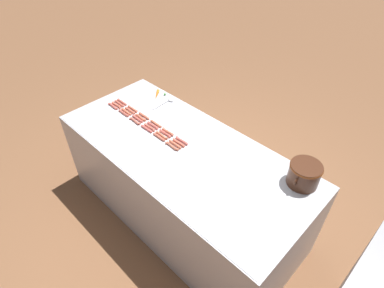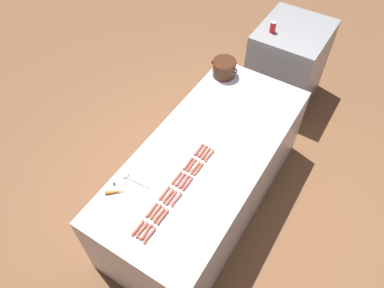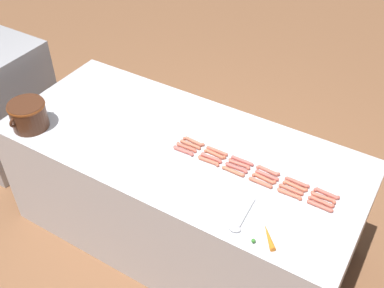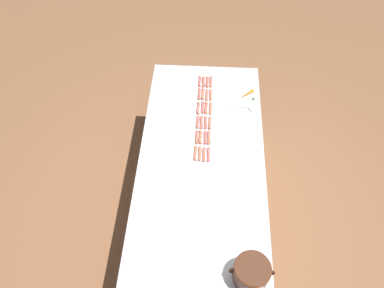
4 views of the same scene
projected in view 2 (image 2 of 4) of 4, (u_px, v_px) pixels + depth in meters
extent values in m
plane|color=brown|center=(205.00, 200.00, 3.89)|extent=(20.00, 20.00, 0.00)
cube|color=#BCBCC1|center=(206.00, 177.00, 3.54)|extent=(1.04, 2.36, 0.89)
cube|color=silver|center=(208.00, 149.00, 3.19)|extent=(1.02, 2.31, 0.00)
cube|color=#A0A0A4|center=(287.00, 64.00, 4.54)|extent=(0.78, 0.90, 1.02)
cylinder|color=#C4614F|center=(138.00, 228.00, 2.70)|extent=(0.02, 0.13, 0.02)
sphere|color=#C4614F|center=(133.00, 235.00, 2.66)|extent=(0.02, 0.02, 0.02)
sphere|color=#C4614F|center=(143.00, 221.00, 2.73)|extent=(0.02, 0.02, 0.02)
cylinder|color=#CD654B|center=(152.00, 210.00, 2.79)|extent=(0.03, 0.13, 0.02)
sphere|color=#CD654B|center=(146.00, 216.00, 2.76)|extent=(0.02, 0.02, 0.02)
sphere|color=#CD654B|center=(157.00, 204.00, 2.83)|extent=(0.02, 0.02, 0.02)
cylinder|color=#C46149|center=(164.00, 193.00, 2.89)|extent=(0.02, 0.13, 0.02)
sphere|color=#C46149|center=(160.00, 199.00, 2.86)|extent=(0.02, 0.02, 0.02)
sphere|color=#C46149|center=(169.00, 187.00, 2.92)|extent=(0.02, 0.02, 0.02)
cylinder|color=#C5684A|center=(177.00, 177.00, 2.98)|extent=(0.03, 0.13, 0.02)
sphere|color=#C5684A|center=(172.00, 183.00, 2.95)|extent=(0.02, 0.02, 0.02)
sphere|color=#C5684A|center=(181.00, 172.00, 3.02)|extent=(0.02, 0.02, 0.02)
cylinder|color=#C26349|center=(188.00, 163.00, 3.07)|extent=(0.03, 0.13, 0.02)
sphere|color=#C26349|center=(184.00, 168.00, 3.04)|extent=(0.02, 0.02, 0.02)
sphere|color=#C26349|center=(192.00, 159.00, 3.11)|extent=(0.02, 0.02, 0.02)
cylinder|color=#C15B51|center=(199.00, 149.00, 3.17)|extent=(0.03, 0.13, 0.02)
sphere|color=#C15B51|center=(195.00, 154.00, 3.14)|extent=(0.02, 0.02, 0.02)
sphere|color=#C15B51|center=(203.00, 145.00, 3.20)|extent=(0.02, 0.02, 0.02)
cylinder|color=#CC604C|center=(142.00, 230.00, 2.69)|extent=(0.03, 0.13, 0.02)
sphere|color=#CC604C|center=(137.00, 237.00, 2.65)|extent=(0.02, 0.02, 0.02)
sphere|color=#CC604C|center=(147.00, 223.00, 2.72)|extent=(0.02, 0.02, 0.02)
cylinder|color=#CB664F|center=(156.00, 212.00, 2.78)|extent=(0.03, 0.13, 0.02)
sphere|color=#CB664F|center=(151.00, 218.00, 2.75)|extent=(0.02, 0.02, 0.02)
sphere|color=#CB664F|center=(160.00, 205.00, 2.82)|extent=(0.02, 0.02, 0.02)
cylinder|color=#CC664A|center=(168.00, 196.00, 2.87)|extent=(0.03, 0.13, 0.02)
sphere|color=#CC664A|center=(164.00, 202.00, 2.84)|extent=(0.02, 0.02, 0.02)
sphere|color=#CC664A|center=(172.00, 190.00, 2.91)|extent=(0.02, 0.02, 0.02)
cylinder|color=#C05A51|center=(180.00, 180.00, 2.97)|extent=(0.03, 0.13, 0.02)
sphere|color=#C05A51|center=(176.00, 185.00, 2.94)|extent=(0.02, 0.02, 0.02)
sphere|color=#C05A51|center=(185.00, 174.00, 3.00)|extent=(0.02, 0.02, 0.02)
cylinder|color=#C9594E|center=(191.00, 165.00, 3.06)|extent=(0.03, 0.13, 0.02)
sphere|color=#C9594E|center=(187.00, 170.00, 3.03)|extent=(0.02, 0.02, 0.02)
sphere|color=#C9594E|center=(195.00, 160.00, 3.10)|extent=(0.02, 0.02, 0.02)
cylinder|color=#CB5E49|center=(203.00, 151.00, 3.16)|extent=(0.03, 0.13, 0.02)
sphere|color=#CB5E49|center=(199.00, 156.00, 3.13)|extent=(0.02, 0.02, 0.02)
sphere|color=#CB5E49|center=(207.00, 146.00, 3.19)|extent=(0.02, 0.02, 0.02)
cylinder|color=#C4624B|center=(146.00, 232.00, 2.68)|extent=(0.03, 0.13, 0.02)
sphere|color=#C4624B|center=(140.00, 238.00, 2.65)|extent=(0.02, 0.02, 0.02)
sphere|color=#C4624B|center=(152.00, 226.00, 2.71)|extent=(0.02, 0.02, 0.02)
cylinder|color=#CC684B|center=(159.00, 215.00, 2.77)|extent=(0.03, 0.13, 0.02)
sphere|color=#CC684B|center=(155.00, 222.00, 2.73)|extent=(0.02, 0.02, 0.02)
sphere|color=#CC684B|center=(163.00, 208.00, 2.80)|extent=(0.02, 0.02, 0.02)
cylinder|color=#C55B4F|center=(171.00, 198.00, 2.86)|extent=(0.02, 0.13, 0.02)
sphere|color=#C55B4F|center=(167.00, 204.00, 2.83)|extent=(0.02, 0.02, 0.02)
sphere|color=#C55B4F|center=(176.00, 192.00, 2.90)|extent=(0.02, 0.02, 0.02)
cylinder|color=#C46150|center=(184.00, 182.00, 2.96)|extent=(0.03, 0.13, 0.02)
sphere|color=#C46150|center=(179.00, 187.00, 2.93)|extent=(0.02, 0.02, 0.02)
sphere|color=#C46150|center=(189.00, 176.00, 2.99)|extent=(0.02, 0.02, 0.02)
cylinder|color=#C96849|center=(195.00, 167.00, 3.05)|extent=(0.03, 0.13, 0.02)
sphere|color=#C96849|center=(192.00, 173.00, 3.01)|extent=(0.02, 0.02, 0.02)
sphere|color=#C96849|center=(199.00, 162.00, 3.08)|extent=(0.02, 0.02, 0.02)
cylinder|color=#BF654A|center=(206.00, 153.00, 3.14)|extent=(0.02, 0.13, 0.02)
sphere|color=#BF654A|center=(202.00, 158.00, 3.11)|extent=(0.02, 0.02, 0.02)
sphere|color=#BF654A|center=(209.00, 149.00, 3.18)|extent=(0.02, 0.02, 0.02)
cylinder|color=#C85C4F|center=(150.00, 235.00, 2.66)|extent=(0.03, 0.13, 0.02)
sphere|color=#C85C4F|center=(145.00, 242.00, 2.63)|extent=(0.02, 0.02, 0.02)
sphere|color=#C85C4F|center=(154.00, 228.00, 2.70)|extent=(0.02, 0.02, 0.02)
cylinder|color=#C05A4A|center=(163.00, 217.00, 2.76)|extent=(0.03, 0.13, 0.02)
sphere|color=#C05A4A|center=(158.00, 223.00, 2.72)|extent=(0.02, 0.02, 0.02)
sphere|color=#C05A4A|center=(167.00, 210.00, 2.79)|extent=(0.02, 0.02, 0.02)
cylinder|color=#C16251|center=(176.00, 199.00, 2.85)|extent=(0.03, 0.13, 0.02)
sphere|color=#C16251|center=(172.00, 206.00, 2.82)|extent=(0.02, 0.02, 0.02)
sphere|color=#C16251|center=(180.00, 193.00, 2.89)|extent=(0.02, 0.02, 0.02)
cylinder|color=#CA5A51|center=(188.00, 184.00, 2.95)|extent=(0.02, 0.13, 0.02)
sphere|color=#CA5A51|center=(183.00, 189.00, 2.91)|extent=(0.02, 0.02, 0.02)
sphere|color=#CA5A51|center=(192.00, 178.00, 2.98)|extent=(0.02, 0.02, 0.02)
cylinder|color=#C05F4A|center=(199.00, 169.00, 3.04)|extent=(0.02, 0.13, 0.02)
sphere|color=#C05F4A|center=(195.00, 174.00, 3.00)|extent=(0.02, 0.02, 0.02)
sphere|color=#C05F4A|center=(202.00, 164.00, 3.07)|extent=(0.02, 0.02, 0.02)
cylinder|color=#BF654C|center=(209.00, 155.00, 3.13)|extent=(0.03, 0.13, 0.02)
sphere|color=#BF654C|center=(206.00, 161.00, 3.09)|extent=(0.02, 0.02, 0.02)
sphere|color=#BF654C|center=(212.00, 150.00, 3.16)|extent=(0.02, 0.02, 0.02)
cylinder|color=#472616|center=(224.00, 68.00, 3.75)|extent=(0.24, 0.24, 0.19)
torus|color=brown|center=(225.00, 62.00, 3.69)|extent=(0.24, 0.24, 0.03)
torus|color=#472616|center=(214.00, 63.00, 3.77)|extent=(0.07, 0.02, 0.07)
torus|color=#472616|center=(234.00, 71.00, 3.69)|extent=(0.07, 0.02, 0.07)
cylinder|color=#B7B7BC|center=(138.00, 183.00, 2.96)|extent=(0.22, 0.03, 0.01)
ellipsoid|color=#B7B7BC|center=(126.00, 175.00, 3.00)|extent=(0.05, 0.07, 0.02)
cone|color=orange|center=(116.00, 192.00, 2.89)|extent=(0.15, 0.13, 0.03)
sphere|color=#387F2D|center=(114.00, 183.00, 2.94)|extent=(0.02, 0.02, 0.02)
cylinder|color=red|center=(273.00, 27.00, 4.06)|extent=(0.07, 0.07, 0.12)
cylinder|color=silver|center=(274.00, 22.00, 4.01)|extent=(0.06, 0.06, 0.00)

